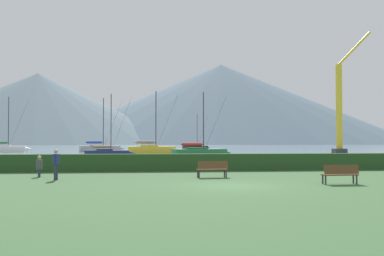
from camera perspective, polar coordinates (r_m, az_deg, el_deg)
name	(u,v)px	position (r m, az deg, el deg)	size (l,w,h in m)	color
ground_plane	(234,186)	(21.38, 5.27, -7.24)	(1000.00, 1000.00, 0.00)	#385B33
harbor_water	(153,147)	(157.91, -4.90, -2.40)	(320.00, 246.00, 0.00)	gray
hedge_line	(202,162)	(32.16, 1.27, -4.31)	(80.00, 1.20, 1.19)	#284C23
sailboat_slip_0	(100,148)	(89.48, -11.42, -2.49)	(8.96, 4.22, 10.41)	#9E9EA3
sailboat_slip_1	(108,153)	(60.56, -10.52, -3.08)	(6.59, 2.13, 8.31)	navy
sailboat_slip_2	(5,149)	(90.86, -22.40, -2.40)	(8.67, 3.75, 10.34)	white
sailboat_slip_3	(196,147)	(108.53, 0.46, -2.46)	(6.89, 3.66, 8.53)	black
sailboat_slip_4	(200,152)	(58.54, 1.01, -3.06)	(8.04, 3.69, 8.42)	#236B38
sailboat_slip_5	(153,149)	(74.66, -4.98, -2.68)	(9.01, 2.90, 10.33)	gold
park_bench_near_path	(340,173)	(23.17, 18.12, -5.41)	(1.76, 0.52, 0.95)	brown
park_bench_under_tree	(212,168)	(26.08, 2.57, -5.06)	(1.81, 0.68, 0.95)	brown
person_seated_viewer	(39,165)	(27.90, -18.62, -4.44)	(0.36, 0.55, 1.25)	#2D3347
person_standing_walker	(56,162)	(25.36, -16.71, -4.10)	(0.36, 0.56, 1.65)	#2D3347
dock_crane	(340,112)	(81.93, 18.12, 1.87)	(6.84, 2.00, 21.15)	#333338
distant_hill_west_ridge	(221,104)	(402.83, 3.66, 3.03)	(315.36, 315.36, 69.92)	#4C6070
distant_hill_central_peak	(244,117)	(423.74, 6.51, 1.42)	(268.78, 268.78, 49.38)	#4C6070
distant_hill_east_ridge	(38,109)	(341.06, -18.81, 2.33)	(213.07, 213.07, 50.46)	slate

